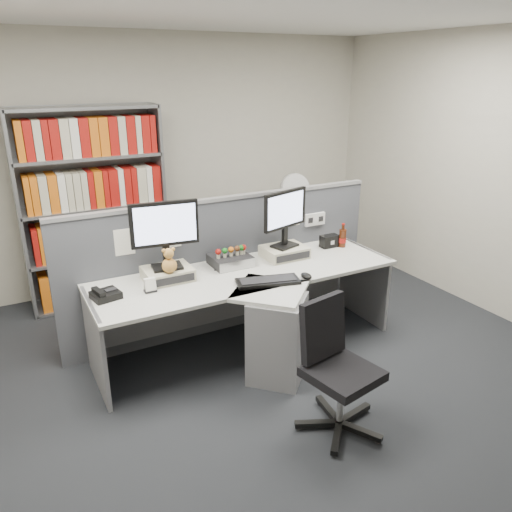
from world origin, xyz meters
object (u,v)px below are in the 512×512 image
keyboard (268,281)px  shelving_unit (94,211)px  desk_fan (294,191)px  monitor_left (165,229)px  mouse (306,276)px  speaker (329,241)px  desk_calendar (150,286)px  office_chair (335,363)px  filing_cabinet (293,249)px  desktop_pc (230,260)px  monitor_right (285,214)px  cola_bottle (342,238)px  desk (259,311)px  desk_phone (105,295)px

keyboard → shelving_unit: (-0.95, 1.91, 0.24)m
keyboard → desk_fan: 1.88m
monitor_left → desk_fan: size_ratio=1.01×
mouse → speaker: speaker is taller
desk_calendar → office_chair: size_ratio=0.12×
speaker → mouse: bearing=-138.8°
desk_calendar → filing_cabinet: desk_calendar is taller
desktop_pc → keyboard: desktop_pc is taller
monitor_right → cola_bottle: monitor_right is taller
monitor_right → desk_calendar: bearing=-172.7°
desk_calendar → cola_bottle: bearing=4.4°
desk_calendar → office_chair: 1.50m
desktop_pc → desk_calendar: desk_calendar is taller
filing_cabinet → office_chair: (-1.15, -2.36, 0.13)m
desk → desk_phone: desk_phone is taller
monitor_right → desk_fan: size_ratio=0.95×
monitor_left → desk_calendar: 0.46m
desk → office_chair: 0.96m
office_chair → desk_fan: bearing=64.1°
desk_fan → desk_phone: bearing=-154.2°
desktop_pc → keyboard: (0.10, -0.49, -0.03)m
keyboard → speaker: (0.94, 0.48, 0.04)m
keyboard → filing_cabinet: bearing=51.7°
monitor_right → office_chair: bearing=-107.0°
cola_bottle → monitor_right: bearing=178.4°
desk_phone → shelving_unit: shelving_unit is taller
desktop_pc → shelving_unit: bearing=121.0°
monitor_right → cola_bottle: (0.63, -0.02, -0.32)m
desktop_pc → speaker: speaker is taller
monitor_right → desk_phone: (-1.63, -0.13, -0.37)m
keyboard → cola_bottle: 1.14m
desktop_pc → desk_fan: 1.60m
cola_bottle → desk_fan: size_ratio=0.43×
shelving_unit → cola_bottle: bearing=-36.5°
speaker → cola_bottle: (0.11, -0.05, 0.03)m
office_chair → desk: bearing=93.3°
monitor_left → monitor_right: size_ratio=1.07×
monitor_right → desktop_pc: bearing=174.3°
cola_bottle → desk_fan: bearing=84.5°
desk_fan → desktop_pc: bearing=-142.3°
cola_bottle → office_chair: 1.72m
monitor_left → keyboard: (0.68, -0.44, -0.41)m
filing_cabinet → office_chair: size_ratio=0.78×
monitor_left → shelving_unit: shelving_unit is taller
desk → monitor_right: (0.47, 0.38, 0.67)m
monitor_left → desk_fan: (1.83, 1.02, -0.11)m
shelving_unit → monitor_left: bearing=-79.7°
desk_fan → filing_cabinet: bearing=90.0°
shelving_unit → desk_fan: size_ratio=3.71×
mouse → desk_calendar: 1.25m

